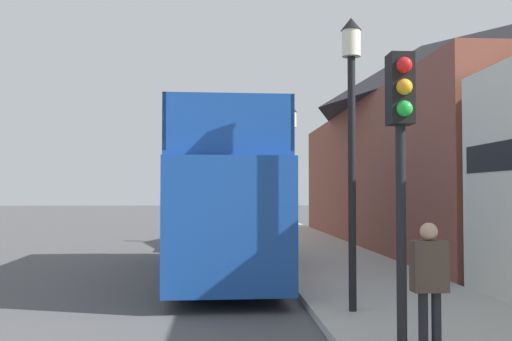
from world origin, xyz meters
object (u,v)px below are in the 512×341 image
object	(u,v)px
traffic_signal	(401,135)
lamp_post_third	(268,162)
tour_bus	(220,206)
parked_car_ahead_of_bus	(232,230)
lamp_post_nearest	(352,109)
pedestrian_nearest	(429,276)
lamp_post_second	(291,153)

from	to	relation	value
traffic_signal	lamp_post_third	world-z (taller)	lamp_post_third
tour_bus	parked_car_ahead_of_bus	xyz separation A→B (m)	(0.43, 6.68, -1.06)
lamp_post_nearest	traffic_signal	bearing A→B (deg)	-91.71
parked_car_ahead_of_bus	lamp_post_nearest	bearing A→B (deg)	-83.65
pedestrian_nearest	lamp_post_second	xyz separation A→B (m)	(-0.47, 10.22, 2.18)
pedestrian_nearest	lamp_post_nearest	distance (m)	3.75
tour_bus	lamp_post_third	bearing A→B (deg)	75.92
traffic_signal	parked_car_ahead_of_bus	bearing A→B (deg)	96.52
tour_bus	lamp_post_nearest	distance (m)	6.00
parked_car_ahead_of_bus	lamp_post_third	xyz separation A→B (m)	(1.58, 2.81, 2.66)
lamp_post_nearest	lamp_post_second	world-z (taller)	lamp_post_nearest
tour_bus	lamp_post_third	xyz separation A→B (m)	(2.01, 9.48, 1.60)
tour_bus	pedestrian_nearest	distance (m)	8.54
tour_bus	lamp_post_second	world-z (taller)	lamp_post_second
lamp_post_nearest	tour_bus	bearing A→B (deg)	112.91
pedestrian_nearest	traffic_signal	size ratio (longest dim) A/B	0.45
tour_bus	pedestrian_nearest	xyz separation A→B (m)	(2.55, -8.12, -0.68)
tour_bus	lamp_post_third	size ratio (longest dim) A/B	2.03
tour_bus	lamp_post_second	xyz separation A→B (m)	(2.08, 2.10, 1.50)
traffic_signal	lamp_post_second	distance (m)	10.45
tour_bus	lamp_post_second	size ratio (longest dim) A/B	2.10
tour_bus	traffic_signal	xyz separation A→B (m)	(2.14, -8.34, 1.02)
pedestrian_nearest	lamp_post_third	world-z (taller)	lamp_post_third
parked_car_ahead_of_bus	traffic_signal	distance (m)	15.26
lamp_post_nearest	lamp_post_third	xyz separation A→B (m)	(-0.22, 14.77, -0.15)
lamp_post_second	tour_bus	bearing A→B (deg)	-134.75
parked_car_ahead_of_bus	lamp_post_third	world-z (taller)	lamp_post_third
pedestrian_nearest	traffic_signal	world-z (taller)	traffic_signal
tour_bus	lamp_post_third	distance (m)	9.82
parked_car_ahead_of_bus	lamp_post_third	bearing A→B (deg)	58.35
tour_bus	pedestrian_nearest	world-z (taller)	tour_bus
tour_bus	traffic_signal	size ratio (longest dim) A/B	2.64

